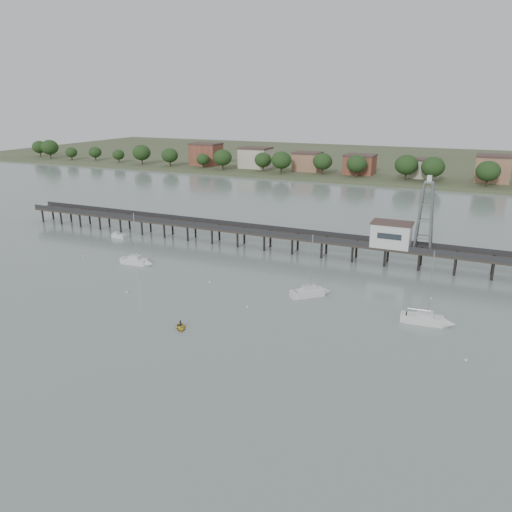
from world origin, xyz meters
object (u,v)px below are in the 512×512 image
at_px(lattice_tower, 426,217).
at_px(sailboat_b, 140,262).
at_px(sailboat_d, 432,321).
at_px(white_tender, 119,236).
at_px(yellow_dinghy, 181,329).
at_px(sailboat_c, 314,292).
at_px(pier, 281,235).

distance_m(lattice_tower, sailboat_b, 60.54).
bearing_deg(sailboat_b, sailboat_d, -9.25).
xyz_separation_m(sailboat_d, white_tender, (-78.48, 21.11, -0.17)).
bearing_deg(yellow_dinghy, sailboat_c, 17.08).
xyz_separation_m(white_tender, yellow_dinghy, (43.13, -38.69, -0.48)).
distance_m(lattice_tower, sailboat_c, 30.35).
bearing_deg(yellow_dinghy, pier, 52.76).
relative_size(pier, sailboat_c, 12.48).
bearing_deg(sailboat_c, yellow_dinghy, -167.51).
relative_size(sailboat_d, yellow_dinghy, 4.48).
bearing_deg(sailboat_d, sailboat_b, 170.26).
bearing_deg(sailboat_b, sailboat_c, -6.18).
relative_size(white_tender, yellow_dinghy, 1.44).
xyz_separation_m(lattice_tower, white_tender, (-73.48, -6.67, -10.62)).
xyz_separation_m(pier, lattice_tower, (31.50, 0.00, 7.31)).
bearing_deg(sailboat_c, white_tender, 120.22).
height_order(sailboat_c, white_tender, sailboat_c).
distance_m(pier, lattice_tower, 32.34).
relative_size(sailboat_c, sailboat_d, 0.95).
bearing_deg(yellow_dinghy, lattice_tower, 17.53).
height_order(pier, yellow_dinghy, pier).
height_order(sailboat_d, white_tender, sailboat_d).
relative_size(sailboat_b, white_tender, 2.92).
bearing_deg(sailboat_b, yellow_dinghy, -46.82).
bearing_deg(lattice_tower, sailboat_c, -123.38).
distance_m(pier, sailboat_b, 32.80).
height_order(pier, white_tender, pier).
xyz_separation_m(sailboat_b, sailboat_c, (39.59, -1.42, -0.00)).
bearing_deg(pier, white_tender, -170.97).
bearing_deg(pier, lattice_tower, 0.00).
height_order(sailboat_b, yellow_dinghy, sailboat_b).
height_order(lattice_tower, sailboat_b, lattice_tower).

